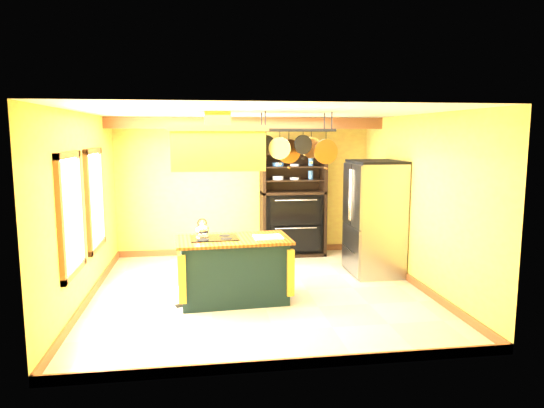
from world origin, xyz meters
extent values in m
plane|color=beige|center=(0.00, 0.00, 0.00)|extent=(5.00, 5.00, 0.00)
plane|color=white|center=(0.00, 0.00, 2.70)|extent=(5.00, 5.00, 0.00)
cube|color=#E9D255|center=(0.00, 2.50, 1.35)|extent=(5.00, 0.02, 2.70)
cube|color=#E9D255|center=(0.00, -2.50, 1.35)|extent=(5.00, 0.02, 2.70)
cube|color=#E9D255|center=(-2.50, 0.00, 1.35)|extent=(0.02, 5.00, 2.70)
cube|color=#E9D255|center=(2.50, 0.00, 1.35)|extent=(0.02, 5.00, 2.70)
cube|color=brown|center=(0.00, 1.70, 2.59)|extent=(5.00, 0.15, 0.20)
cube|color=brown|center=(-2.47, -0.80, 1.40)|extent=(0.06, 1.06, 1.56)
cube|color=white|center=(-2.44, -0.80, 1.40)|extent=(0.02, 0.85, 1.34)
cube|color=brown|center=(-2.47, 0.60, 1.40)|extent=(0.06, 1.06, 1.56)
cube|color=white|center=(-2.44, 0.60, 1.40)|extent=(0.02, 0.85, 1.34)
cube|color=black|center=(-0.41, -0.30, 0.44)|extent=(1.53, 0.89, 0.88)
cube|color=brown|center=(-0.41, -0.30, 0.90)|extent=(1.66, 0.99, 0.04)
cube|color=black|center=(-0.68, -0.28, 0.93)|extent=(0.70, 0.51, 0.01)
ellipsoid|color=silver|center=(-0.85, -0.18, 1.03)|extent=(0.20, 0.20, 0.16)
cube|color=white|center=(0.08, -0.34, 0.93)|extent=(0.42, 0.34, 0.02)
cube|color=gold|center=(-0.61, -0.30, 2.17)|extent=(1.25, 0.67, 0.53)
cube|color=brown|center=(-0.61, -0.30, 2.47)|extent=(1.33, 0.75, 0.08)
cube|color=gold|center=(-0.61, -0.30, 2.57)|extent=(0.35, 0.35, 0.27)
cube|color=black|center=(0.49, -0.30, 2.45)|extent=(1.03, 0.51, 0.04)
cylinder|color=black|center=(0.03, -0.51, 2.57)|extent=(0.02, 0.02, 0.25)
cylinder|color=black|center=(0.95, -0.10, 2.57)|extent=(0.02, 0.02, 0.25)
cylinder|color=black|center=(0.08, -0.20, 2.25)|extent=(0.27, 0.04, 0.27)
cylinder|color=silver|center=(0.24, -0.41, 2.20)|extent=(0.31, 0.04, 0.31)
cylinder|color=#A45E29|center=(0.41, -0.20, 2.15)|extent=(0.35, 0.04, 0.35)
cylinder|color=black|center=(0.57, -0.41, 2.25)|extent=(0.27, 0.04, 0.27)
cylinder|color=silver|center=(0.74, -0.20, 2.20)|extent=(0.31, 0.04, 0.31)
cylinder|color=#A45E29|center=(0.90, -0.41, 2.15)|extent=(0.35, 0.04, 0.35)
cube|color=#909398|center=(2.08, 0.75, 0.96)|extent=(0.80, 0.98, 1.91)
cube|color=#909398|center=(1.67, 0.50, 1.38)|extent=(0.03, 0.47, 1.03)
cube|color=#909398|center=(1.67, 0.99, 1.38)|extent=(0.03, 0.47, 1.03)
cube|color=#909398|center=(1.67, 0.75, 0.44)|extent=(0.03, 0.94, 0.80)
cube|color=black|center=(2.08, 0.75, 0.03)|extent=(0.76, 0.93, 0.06)
cube|color=black|center=(0.93, 2.45, 1.12)|extent=(1.26, 0.06, 2.23)
cube|color=black|center=(0.33, 2.21, 1.12)|extent=(0.06, 0.53, 2.23)
cube|color=black|center=(1.53, 2.21, 1.12)|extent=(0.06, 0.53, 2.23)
cube|color=black|center=(0.93, 2.21, 1.26)|extent=(1.26, 0.53, 0.05)
cube|color=black|center=(0.93, 2.24, 0.66)|extent=(1.14, 0.43, 1.20)
cube|color=black|center=(0.93, 1.93, 0.92)|extent=(0.98, 0.04, 0.53)
cube|color=black|center=(0.93, 1.93, 0.39)|extent=(0.98, 0.04, 0.49)
cube|color=black|center=(0.93, 2.21, 1.50)|extent=(1.14, 0.47, 0.02)
cube|color=black|center=(0.93, 2.21, 1.77)|extent=(1.14, 0.47, 0.02)
cube|color=black|center=(0.93, 2.21, 2.02)|extent=(1.14, 0.47, 0.03)
cylinder|color=white|center=(0.62, 2.16, 1.55)|extent=(0.22, 0.22, 0.07)
cylinder|color=teal|center=(1.27, 2.16, 1.87)|extent=(0.10, 0.10, 0.17)
cube|color=black|center=(-1.11, -0.41, 0.01)|extent=(0.30, 0.20, 0.01)
camera|label=1|loc=(-0.84, -7.09, 2.39)|focal=32.00mm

